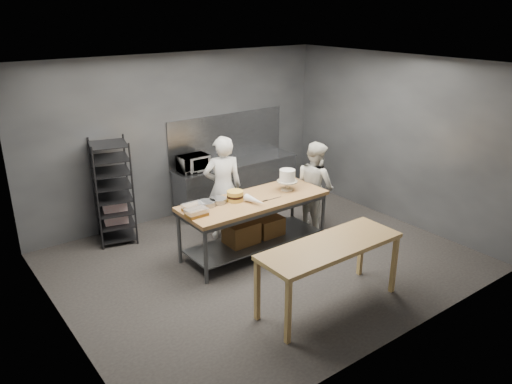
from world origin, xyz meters
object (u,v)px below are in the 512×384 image
speed_rack (113,193)px  microwave (193,163)px  chef_right (315,186)px  near_counter (330,250)px  chef_behind (223,188)px  layer_cake (235,196)px  frosted_cake_stand (287,177)px  work_table (254,219)px

speed_rack → microwave: bearing=2.9°
chef_right → speed_rack: bearing=66.4°
near_counter → chef_behind: (0.06, 2.61, 0.08)m
layer_cake → frosted_cake_stand: bearing=-6.3°
near_counter → chef_behind: bearing=88.7°
speed_rack → frosted_cake_stand: (2.28, -1.75, 0.28)m
chef_behind → frosted_cake_stand: bearing=154.9°
speed_rack → frosted_cake_stand: bearing=-37.5°
microwave → layer_cake: microwave is taller
work_table → layer_cake: size_ratio=9.34×
frosted_cake_stand → speed_rack: bearing=142.5°
near_counter → frosted_cake_stand: (0.81, 1.83, 0.33)m
frosted_cake_stand → chef_behind: bearing=133.8°
near_counter → chef_behind: 2.61m
chef_behind → frosted_cake_stand: 1.11m
work_table → microwave: (-0.03, 1.82, 0.48)m
chef_right → microwave: 2.26m
speed_rack → chef_right: speed_rack is taller
near_counter → layer_cake: 1.95m
work_table → layer_cake: (-0.28, 0.10, 0.43)m
speed_rack → layer_cake: 2.11m
work_table → chef_right: size_ratio=1.51×
chef_right → microwave: size_ratio=2.93×
speed_rack → layer_cake: (1.32, -1.64, 0.14)m
near_counter → frosted_cake_stand: frosted_cake_stand is taller
layer_cake → work_table: bearing=-19.1°
layer_cake → chef_right: bearing=0.4°
chef_behind → layer_cake: 0.72m
near_counter → chef_right: chef_right is taller
chef_behind → chef_right: chef_behind is taller
microwave → layer_cake: size_ratio=2.11×
speed_rack → frosted_cake_stand: size_ratio=5.06×
speed_rack → near_counter: bearing=-67.6°
work_table → speed_rack: 2.38m
frosted_cake_stand → work_table: bearing=179.3°
layer_cake → speed_rack: bearing=128.8°
near_counter → frosted_cake_stand: 2.02m
near_counter → chef_right: bearing=51.4°
chef_right → work_table: bearing=99.1°
frosted_cake_stand → layer_cake: bearing=173.7°
speed_rack → chef_right: 3.44m
work_table → frosted_cake_stand: 0.88m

